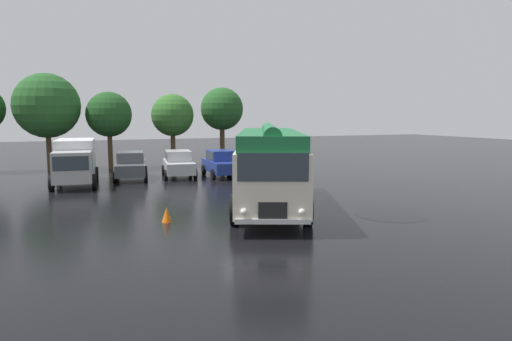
# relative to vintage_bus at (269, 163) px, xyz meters

# --- Properties ---
(ground_plane) EXTENTS (120.00, 120.00, 0.00)m
(ground_plane) POSITION_rel_vintage_bus_xyz_m (-0.87, -0.72, -1.89)
(ground_plane) COLOR black
(vintage_bus) EXTENTS (6.14, 10.25, 3.49)m
(vintage_bus) POSITION_rel_vintage_bus_xyz_m (0.00, 0.00, 0.00)
(vintage_bus) COLOR silver
(vintage_bus) RESTS_ON ground
(car_near_left) EXTENTS (2.40, 4.40, 1.66)m
(car_near_left) POSITION_rel_vintage_bus_xyz_m (-4.34, 11.17, -1.05)
(car_near_left) COLOR #4C5156
(car_near_left) RESTS_ON ground
(car_mid_left) EXTENTS (2.36, 4.38, 1.66)m
(car_mid_left) POSITION_rel_vintage_bus_xyz_m (-1.42, 11.02, -1.05)
(car_mid_left) COLOR #B7BABF
(car_mid_left) RESTS_ON ground
(car_mid_right) EXTENTS (2.12, 4.28, 1.66)m
(car_mid_right) POSITION_rel_vintage_bus_xyz_m (1.18, 10.28, -1.05)
(car_mid_right) COLOR navy
(car_mid_right) RESTS_ON ground
(box_van) EXTENTS (2.64, 5.89, 2.50)m
(box_van) POSITION_rel_vintage_bus_xyz_m (-7.48, 10.13, -0.53)
(box_van) COLOR silver
(box_van) RESTS_ON ground
(tree_left_of_centre) EXTENTS (4.47, 4.47, 6.77)m
(tree_left_of_centre) POSITION_rel_vintage_bus_xyz_m (-9.21, 17.60, 2.60)
(tree_left_of_centre) COLOR #4C3823
(tree_left_of_centre) RESTS_ON ground
(tree_centre) EXTENTS (3.24, 3.24, 5.57)m
(tree_centre) POSITION_rel_vintage_bus_xyz_m (-4.98, 17.36, 2.06)
(tree_centre) COLOR #4C3823
(tree_centre) RESTS_ON ground
(tree_right_of_centre) EXTENTS (3.24, 3.24, 5.52)m
(tree_right_of_centre) POSITION_rel_vintage_bus_xyz_m (-0.33, 17.91, 1.94)
(tree_right_of_centre) COLOR #4C3823
(tree_right_of_centre) RESTS_ON ground
(tree_far_right) EXTENTS (3.42, 3.42, 6.11)m
(tree_far_right) POSITION_rel_vintage_bus_xyz_m (3.82, 18.09, 2.50)
(tree_far_right) COLOR #4C3823
(tree_far_right) RESTS_ON ground
(traffic_cone) EXTENTS (0.36, 0.36, 0.55)m
(traffic_cone) POSITION_rel_vintage_bus_xyz_m (-4.54, -1.06, -1.62)
(traffic_cone) COLOR orange
(traffic_cone) RESTS_ON ground
(puddle_patch) EXTENTS (2.80, 2.80, 0.01)m
(puddle_patch) POSITION_rel_vintage_bus_xyz_m (3.85, -3.11, -1.89)
(puddle_patch) COLOR black
(puddle_patch) RESTS_ON ground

